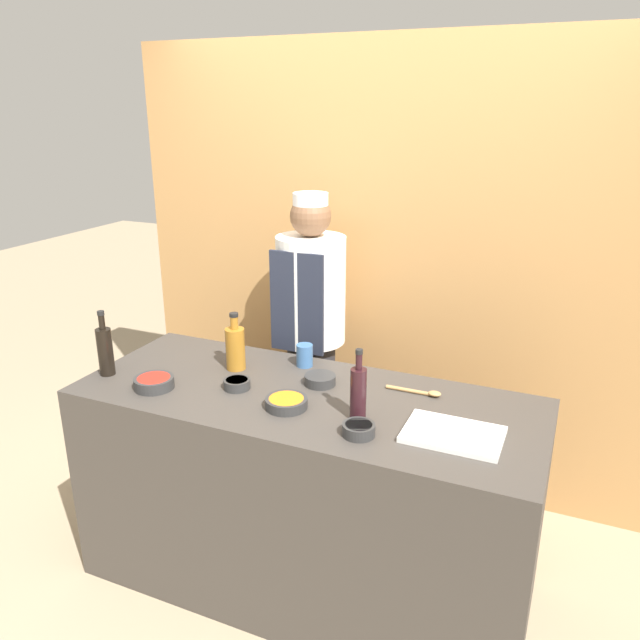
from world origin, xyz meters
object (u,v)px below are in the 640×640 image
object	(u,v)px
cup_blue	(305,355)
sauce_bowl_purple	(359,429)
bottle_wine	(358,392)
chef_center	(311,341)
sauce_bowl_brown	(320,379)
bottle_amber	(235,347)
bottle_soy	(105,350)
sauce_bowl_yellow	(237,383)
wooden_spoon	(420,392)
cutting_board	(453,434)
sauce_bowl_orange	(286,402)
sauce_bowl_red	(154,382)

from	to	relation	value
cup_blue	sauce_bowl_purple	bearing A→B (deg)	-47.87
bottle_wine	chef_center	world-z (taller)	chef_center
sauce_bowl_brown	chef_center	bearing A→B (deg)	118.18
sauce_bowl_brown	bottle_wine	bearing A→B (deg)	-41.27
sauce_bowl_brown	bottle_amber	distance (m)	0.42
bottle_soy	cup_blue	distance (m)	0.88
sauce_bowl_yellow	wooden_spoon	world-z (taller)	sauce_bowl_yellow
sauce_bowl_purple	chef_center	bearing A→B (deg)	123.95
cup_blue	bottle_soy	bearing A→B (deg)	-150.35
cup_blue	bottle_amber	bearing A→B (deg)	-150.85
bottle_amber	wooden_spoon	xyz separation A→B (m)	(0.83, 0.08, -0.09)
chef_center	sauce_bowl_purple	bearing A→B (deg)	-56.05
bottle_wine	chef_center	xyz separation A→B (m)	(-0.54, 0.75, -0.14)
cutting_board	sauce_bowl_orange	bearing A→B (deg)	-176.89
bottle_amber	bottle_wine	distance (m)	0.71
sauce_bowl_yellow	sauce_bowl_red	distance (m)	0.35
sauce_bowl_orange	bottle_wine	size ratio (longest dim) A/B	0.59
sauce_bowl_purple	bottle_amber	world-z (taller)	bottle_amber
sauce_bowl_red	cutting_board	world-z (taller)	sauce_bowl_red
sauce_bowl_red	sauce_bowl_yellow	bearing A→B (deg)	22.98
sauce_bowl_purple	bottle_wine	bearing A→B (deg)	111.82
sauce_bowl_yellow	cup_blue	xyz separation A→B (m)	(0.16, 0.33, 0.03)
bottle_soy	bottle_wine	bearing A→B (deg)	2.81
wooden_spoon	cup_blue	bearing A→B (deg)	172.31
sauce_bowl_brown	bottle_soy	bearing A→B (deg)	-162.78
sauce_bowl_brown	cutting_board	distance (m)	0.65
bottle_amber	cup_blue	size ratio (longest dim) A/B	2.57
sauce_bowl_brown	cutting_board	bearing A→B (deg)	-19.12
sauce_bowl_brown	bottle_amber	size ratio (longest dim) A/B	0.50
cup_blue	sauce_bowl_yellow	bearing A→B (deg)	-116.04
sauce_bowl_yellow	sauce_bowl_red	world-z (taller)	sauce_bowl_red
sauce_bowl_yellow	bottle_wine	bearing A→B (deg)	-4.80
wooden_spoon	sauce_bowl_yellow	bearing A→B (deg)	-160.64
sauce_bowl_red	sauce_bowl_brown	bearing A→B (deg)	26.54
sauce_bowl_red	cutting_board	bearing A→B (deg)	4.55
sauce_bowl_orange	sauce_bowl_yellow	bearing A→B (deg)	164.81
sauce_bowl_yellow	sauce_bowl_brown	xyz separation A→B (m)	(0.31, 0.18, 0.00)
bottle_amber	sauce_bowl_brown	bearing A→B (deg)	-0.21
sauce_bowl_orange	sauce_bowl_red	bearing A→B (deg)	-173.86
sauce_bowl_orange	bottle_amber	bearing A→B (deg)	146.51
cutting_board	cup_blue	xyz separation A→B (m)	(-0.76, 0.37, 0.04)
sauce_bowl_yellow	cutting_board	distance (m)	0.92
wooden_spoon	sauce_bowl_red	bearing A→B (deg)	-159.50
sauce_bowl_yellow	cup_blue	bearing A→B (deg)	63.96
sauce_bowl_red	cutting_board	size ratio (longest dim) A/B	0.48
wooden_spoon	chef_center	bearing A→B (deg)	147.17
sauce_bowl_orange	sauce_bowl_red	size ratio (longest dim) A/B	1.00
sauce_bowl_orange	wooden_spoon	size ratio (longest dim) A/B	0.72
sauce_bowl_purple	cup_blue	xyz separation A→B (m)	(-0.45, 0.49, 0.03)
sauce_bowl_purple	sauce_bowl_orange	xyz separation A→B (m)	(-0.34, 0.09, -0.00)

